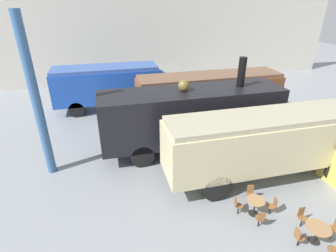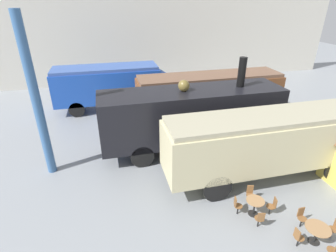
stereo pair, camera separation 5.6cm
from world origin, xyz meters
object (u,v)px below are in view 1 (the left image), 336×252
Objects in this scene: steam_locomotive at (192,114)px; cafe_table_mid at (318,230)px; cafe_chair_0 at (260,218)px; streamlined_locomotive at (116,83)px; passenger_coach_vintage at (272,139)px; cafe_table_near at (255,204)px; visitor_person at (176,156)px; passenger_coach_wooden at (209,92)px.

steam_locomotive is 11.52× the size of cafe_table_mid.
steam_locomotive is 6.86m from cafe_chair_0.
streamlined_locomotive is 13.20m from passenger_coach_vintage.
streamlined_locomotive is 15.16m from cafe_chair_0.
passenger_coach_vintage is 3.43m from cafe_table_near.
cafe_table_near is 0.88× the size of cafe_chair_0.
visitor_person reaches higher than cafe_table_mid.
cafe_table_mid is at bearing -90.72° from passenger_coach_wooden.
streamlined_locomotive is 13.26× the size of cafe_table_near.
passenger_coach_vintage is at bearing -87.43° from passenger_coach_wooden.
streamlined_locomotive reaches higher than passenger_coach_wooden.
cafe_table_mid is at bearing -55.92° from visitor_person.
passenger_coach_wooden reaches higher than cafe_table_near.
passenger_coach_vintage reaches higher than cafe_table_mid.
cafe_chair_0 is (-2.18, -3.02, -1.66)m from passenger_coach_vintage.
cafe_chair_0 is at bearing -83.63° from steam_locomotive.
cafe_table_near is at bearing -70.74° from streamlined_locomotive.
streamlined_locomotive is 7.59m from passenger_coach_wooden.
streamlined_locomotive is at bearing 103.72° from visitor_person.
cafe_table_near is at bearing -58.77° from visitor_person.
passenger_coach_wooden is 13.75× the size of cafe_table_near.
passenger_coach_vintage is 14.00× the size of cafe_table_near.
visitor_person is (-2.40, 3.96, 0.26)m from cafe_table_near.
visitor_person is at bearing -127.95° from steam_locomotive.
passenger_coach_vintage is at bearing -59.23° from streamlined_locomotive.
cafe_table_mid is 0.59× the size of visitor_person.
cafe_table_near reaches higher than cafe_table_mid.
passenger_coach_wooden is at bearing 92.57° from passenger_coach_vintage.
cafe_table_near is at bearing 129.64° from cafe_table_mid.
passenger_coach_vintage is 12.25× the size of cafe_chair_0.
cafe_chair_0 is (4.57, -14.36, -1.60)m from streamlined_locomotive.
visitor_person is (-2.21, 4.69, 0.32)m from cafe_chair_0.
streamlined_locomotive is at bearing 112.10° from cafe_table_mid.
passenger_coach_wooden is at bearing 80.19° from cafe_table_near.
streamlined_locomotive is 0.96× the size of passenger_coach_wooden.
cafe_table_near is at bearing -80.98° from steam_locomotive.
passenger_coach_wooden is 12.03× the size of cafe_chair_0.
passenger_coach_vintage is at bearing -20.79° from visitor_person.
steam_locomotive is at bearing 52.05° from visitor_person.
passenger_coach_vintage is at bearing -50.64° from steam_locomotive.
streamlined_locomotive is 6.53× the size of visitor_person.
steam_locomotive reaches higher than cafe_chair_0.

